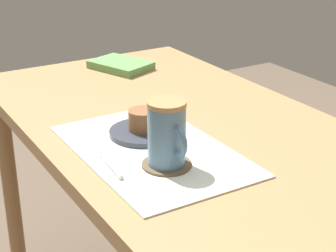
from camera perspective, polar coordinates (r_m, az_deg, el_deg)
name	(u,v)px	position (r m, az deg, el deg)	size (l,w,h in m)	color
dining_table	(186,157)	(1.37, 1.87, -3.17)	(1.30, 0.69, 0.73)	#997047
placemat	(152,150)	(1.21, -1.63, -2.48)	(0.46, 0.29, 0.00)	silver
pastry_plate	(144,133)	(1.27, -2.47, -0.69)	(0.15, 0.15, 0.01)	#333842
pastry	(144,121)	(1.26, -2.49, 0.56)	(0.07, 0.07, 0.05)	brown
coffee_coaster	(167,164)	(1.14, -0.13, -3.92)	(0.10, 0.10, 0.01)	brown
coffee_mug	(167,133)	(1.11, -0.08, -0.75)	(0.11, 0.08, 0.13)	slate
teaspoon	(110,164)	(1.14, -5.91, -3.87)	(0.01, 0.01, 0.13)	silver
small_book	(121,65)	(1.77, -4.82, 6.18)	(0.18, 0.12, 0.02)	#598C4C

